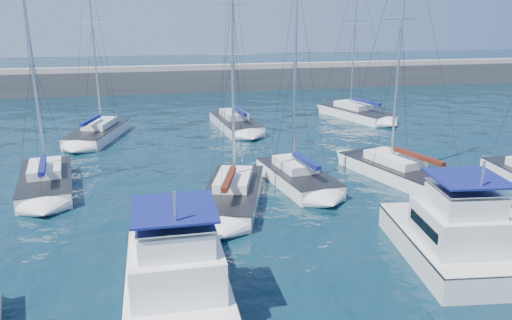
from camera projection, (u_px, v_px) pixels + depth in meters
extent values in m
plane|color=black|center=(324.00, 258.00, 22.83)|extent=(220.00, 220.00, 0.00)
cube|color=#424244|center=(206.00, 82.00, 71.34)|extent=(160.00, 6.00, 4.00)
cube|color=gray|center=(206.00, 66.00, 70.70)|extent=(160.00, 1.20, 0.50)
cube|color=white|center=(177.00, 287.00, 19.68)|extent=(3.87, 8.36, 1.60)
cube|color=#262628|center=(176.00, 271.00, 19.47)|extent=(3.95, 8.36, 0.08)
cube|color=white|center=(176.00, 263.00, 18.27)|extent=(3.27, 3.88, 1.60)
cube|color=black|center=(176.00, 261.00, 18.25)|extent=(3.33, 3.11, 0.45)
cube|color=white|center=(175.00, 235.00, 17.72)|extent=(2.61, 2.72, 0.90)
cube|color=navy|center=(174.00, 209.00, 17.43)|extent=(2.94, 3.11, 0.08)
cube|color=silver|center=(445.00, 250.00, 22.78)|extent=(4.55, 7.98, 1.60)
cube|color=#262628|center=(447.00, 235.00, 22.57)|extent=(4.63, 7.99, 0.08)
cube|color=silver|center=(459.00, 226.00, 21.44)|extent=(3.53, 3.86, 1.60)
cube|color=black|center=(459.00, 224.00, 21.41)|extent=(3.52, 3.17, 0.45)
cube|color=silver|center=(465.00, 201.00, 20.88)|extent=(2.79, 2.74, 0.90)
cube|color=navy|center=(468.00, 178.00, 20.59)|extent=(3.14, 3.13, 0.08)
cube|color=white|center=(47.00, 185.00, 31.50)|extent=(4.17, 8.38, 1.30)
cube|color=#262628|center=(45.00, 176.00, 31.31)|extent=(4.23, 8.39, 0.06)
cube|color=white|center=(45.00, 168.00, 31.67)|extent=(2.45, 3.76, 0.55)
cylinder|color=silver|center=(34.00, 76.00, 30.27)|extent=(0.18, 0.18, 11.17)
cylinder|color=silver|center=(43.00, 168.00, 29.98)|extent=(0.72, 3.98, 0.12)
cube|color=navy|center=(42.00, 166.00, 29.85)|extent=(0.89, 3.62, 0.28)
cube|color=white|center=(232.00, 197.00, 29.40)|extent=(5.28, 9.12, 1.30)
cube|color=#262628|center=(232.00, 187.00, 29.21)|extent=(5.34, 9.14, 0.06)
cube|color=white|center=(233.00, 179.00, 29.64)|extent=(2.92, 4.17, 0.55)
cylinder|color=silver|center=(233.00, 75.00, 28.18)|extent=(0.18, 0.18, 11.80)
cylinder|color=silver|center=(229.00, 181.00, 27.73)|extent=(1.31, 4.18, 0.12)
cube|color=#42160D|center=(229.00, 179.00, 27.59)|extent=(1.41, 3.83, 0.28)
cube|color=white|center=(297.00, 180.00, 32.37)|extent=(4.05, 7.73, 1.30)
cube|color=#262628|center=(298.00, 171.00, 32.19)|extent=(4.11, 7.74, 0.06)
cube|color=white|center=(295.00, 164.00, 32.50)|extent=(2.38, 3.48, 0.55)
cylinder|color=silver|center=(295.00, 72.00, 31.02)|extent=(0.18, 0.18, 11.55)
cylinder|color=silver|center=(306.00, 163.00, 30.94)|extent=(0.71, 3.65, 0.12)
cube|color=navy|center=(306.00, 161.00, 30.81)|extent=(0.88, 3.33, 0.28)
cube|color=white|center=(399.00, 175.00, 33.49)|extent=(5.68, 9.69, 1.30)
cube|color=#262628|center=(400.00, 166.00, 33.30)|extent=(5.74, 9.71, 0.06)
cube|color=white|center=(394.00, 159.00, 33.69)|extent=(3.11, 4.43, 0.55)
cylinder|color=silver|center=(400.00, 43.00, 31.78)|extent=(0.18, 0.18, 14.84)
cylinder|color=silver|center=(417.00, 158.00, 31.90)|extent=(1.47, 4.42, 0.12)
cube|color=#42160D|center=(418.00, 156.00, 31.77)|extent=(1.56, 4.05, 0.28)
cube|color=white|center=(98.00, 135.00, 43.93)|extent=(5.15, 8.93, 1.30)
cube|color=#262628|center=(98.00, 128.00, 43.75)|extent=(5.21, 8.94, 0.06)
cube|color=white|center=(100.00, 124.00, 44.16)|extent=(2.87, 4.08, 0.55)
cylinder|color=silver|center=(93.00, 40.00, 42.37)|extent=(0.18, 0.18, 14.07)
cylinder|color=silver|center=(91.00, 122.00, 42.29)|extent=(1.24, 4.09, 0.12)
cube|color=navy|center=(90.00, 120.00, 42.15)|extent=(1.35, 3.75, 0.28)
cube|color=silver|center=(236.00, 125.00, 47.81)|extent=(4.04, 9.00, 1.30)
cube|color=#262628|center=(236.00, 119.00, 47.62)|extent=(4.10, 9.01, 0.06)
cube|color=silver|center=(234.00, 114.00, 48.03)|extent=(2.42, 4.01, 0.55)
cylinder|color=silver|center=(232.00, 23.00, 45.87)|extent=(0.18, 0.18, 16.58)
cylinder|color=silver|center=(239.00, 112.00, 46.18)|extent=(0.60, 4.35, 0.12)
cube|color=navy|center=(239.00, 111.00, 46.05)|extent=(0.78, 3.94, 0.28)
cube|color=white|center=(356.00, 115.00, 52.37)|extent=(5.80, 9.41, 1.30)
cube|color=#262628|center=(356.00, 109.00, 52.19)|extent=(5.86, 9.43, 0.06)
cube|color=white|center=(353.00, 105.00, 52.55)|extent=(3.14, 4.33, 0.55)
cylinder|color=silver|center=(354.00, 35.00, 50.75)|extent=(0.18, 0.18, 14.00)
cylinder|color=silver|center=(365.00, 103.00, 50.84)|extent=(1.60, 4.24, 0.12)
cube|color=navy|center=(366.00, 102.00, 50.71)|extent=(1.67, 3.90, 0.28)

